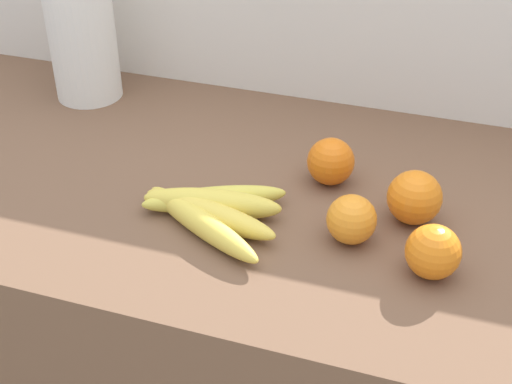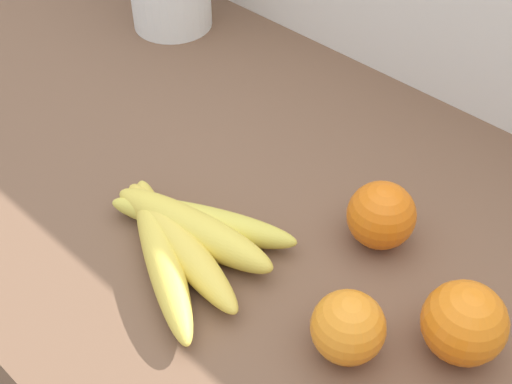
% 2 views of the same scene
% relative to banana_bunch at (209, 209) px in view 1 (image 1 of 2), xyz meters
% --- Properties ---
extents(wall_back, '(2.27, 0.06, 1.30)m').
position_rel_banana_bunch_xyz_m(wall_back, '(0.08, 0.43, -0.31)').
color(wall_back, silver).
rests_on(wall_back, ground).
extents(banana_bunch, '(0.21, 0.19, 0.04)m').
position_rel_banana_bunch_xyz_m(banana_bunch, '(0.00, 0.00, 0.00)').
color(banana_bunch, '#E7CB4C').
rests_on(banana_bunch, counter).
extents(orange_back_right, '(0.07, 0.07, 0.07)m').
position_rel_banana_bunch_xyz_m(orange_back_right, '(0.26, 0.09, 0.02)').
color(orange_back_right, orange).
rests_on(orange_back_right, counter).
extents(orange_back_left, '(0.07, 0.07, 0.07)m').
position_rel_banana_bunch_xyz_m(orange_back_left, '(0.13, 0.15, 0.02)').
color(orange_back_left, orange).
rests_on(orange_back_left, counter).
extents(orange_far_right, '(0.07, 0.07, 0.07)m').
position_rel_banana_bunch_xyz_m(orange_far_right, '(0.30, -0.02, 0.02)').
color(orange_far_right, orange).
rests_on(orange_far_right, counter).
extents(orange_front, '(0.07, 0.07, 0.07)m').
position_rel_banana_bunch_xyz_m(orange_front, '(0.19, 0.02, 0.01)').
color(orange_front, orange).
rests_on(orange_front, counter).
extents(paper_towel_roll, '(0.12, 0.12, 0.32)m').
position_rel_banana_bunch_xyz_m(paper_towel_roll, '(-0.34, 0.29, 0.13)').
color(paper_towel_roll, white).
rests_on(paper_towel_roll, counter).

